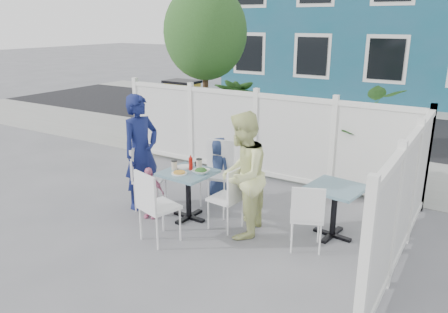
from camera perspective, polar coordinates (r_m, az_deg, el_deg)
The scene contains 30 objects.
ground at distance 6.48m, azimuth -6.81°, elevation -8.68°, with size 80.00×80.00×0.00m, color slate.
near_sidewalk at distance 9.53m, azimuth 7.40°, elevation -0.06°, with size 24.00×2.60×0.01m, color gray.
street at distance 12.89m, azimuth 14.24°, elevation 4.11°, with size 24.00×5.00×0.01m, color black.
far_sidewalk at distance 15.82m, azimuth 17.71°, elevation 6.21°, with size 24.00×1.60×0.01m, color gray.
building at distance 18.99m, azimuth 19.73°, elevation 16.87°, with size 11.00×6.00×6.00m.
fence_back at distance 8.06m, azimuth 4.14°, elevation 2.58°, with size 5.86×0.08×1.60m.
fence_right at distance 5.56m, azimuth 22.41°, elevation -5.61°, with size 0.08×3.66×1.60m.
tree at distance 9.44m, azimuth -2.51°, elevation 15.86°, with size 1.80×1.62×3.59m.
utility_cabinet at distance 10.90m, azimuth -5.41°, elevation 5.94°, with size 0.75×0.53×1.39m, color gold.
potted_shrub_a at distance 8.99m, azimuth 1.90°, elevation 4.71°, with size 0.97×0.97×1.73m, color #24471B.
potted_shrub_b at distance 7.98m, azimuth 17.85°, elevation 2.12°, with size 1.53×1.33×1.70m, color #24471B.
main_table at distance 6.40m, azimuth -4.71°, elevation -3.37°, with size 0.74×0.74×0.74m.
spare_table at distance 6.03m, azimuth 14.29°, elevation -5.29°, with size 0.78×0.78×0.73m.
chair_left at distance 6.86m, azimuth -10.34°, elevation -2.10°, with size 0.57×0.58×0.99m.
chair_right at distance 6.06m, azimuth 0.82°, elevation -4.90°, with size 0.44×0.46×0.92m.
chair_back at distance 6.96m, azimuth -0.79°, elevation -1.43°, with size 0.55×0.54×1.01m.
chair_near at distance 5.76m, azimuth -9.18°, elevation -5.86°, with size 0.55×0.54×1.00m.
chair_spare at distance 5.60m, azimuth 10.79°, elevation -7.27°, with size 0.53×0.52×0.90m.
man at distance 6.83m, azimuth -10.78°, elevation 0.58°, with size 0.65×0.43×1.79m, color #121B50.
woman at distance 5.82m, azimuth 2.39°, elevation -2.46°, with size 0.83×0.65×1.72m, color #D1E14C.
boy at distance 7.17m, azimuth -0.67°, elevation -1.52°, with size 0.50×0.33×1.03m, color navy.
toddler at distance 6.58m, azimuth -9.73°, elevation -4.66°, with size 0.46×0.19×0.78m, color pink.
plate_main at distance 6.26m, azimuth -5.86°, elevation -2.20°, with size 0.23×0.23×0.01m, color white.
plate_side at distance 6.53m, azimuth -5.20°, elevation -1.36°, with size 0.24×0.24×0.02m, color white.
salad_bowl at distance 6.25m, azimuth -3.03°, elevation -1.98°, with size 0.23×0.23×0.06m, color white.
coffee_cup_a at distance 6.43m, azimuth -6.51°, elevation -1.17°, with size 0.08×0.08×0.13m, color beige.
coffee_cup_b at distance 6.47m, azimuth -3.27°, elevation -0.95°, with size 0.09×0.09×0.13m, color beige.
ketchup_bottle at distance 6.39m, azimuth -4.37°, elevation -0.97°, with size 0.06×0.06×0.18m, color #AC110A.
salt_shaker at distance 6.58m, azimuth -4.10°, elevation -0.96°, with size 0.03×0.03×0.07m, color white.
pepper_shaker at distance 6.56m, azimuth -3.67°, elevation -0.97°, with size 0.03×0.03×0.07m, color black.
Camera 1 is at (3.67, -4.53, 2.82)m, focal length 35.00 mm.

